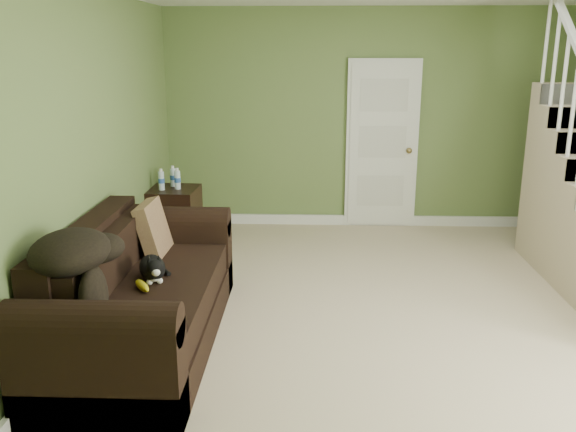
# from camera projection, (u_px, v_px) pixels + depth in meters

# --- Properties ---
(floor) EXTENTS (5.00, 5.50, 0.01)m
(floor) POSITION_uv_depth(u_px,v_px,m) (401.00, 319.00, 5.00)
(floor) COLOR #C2AB8C
(floor) RESTS_ON ground
(wall_back) EXTENTS (5.00, 0.04, 2.60)m
(wall_back) POSITION_uv_depth(u_px,v_px,m) (374.00, 120.00, 7.29)
(wall_back) COLOR olive
(wall_back) RESTS_ON floor
(wall_front) EXTENTS (5.00, 0.04, 2.60)m
(wall_front) POSITION_uv_depth(u_px,v_px,m) (537.00, 318.00, 2.00)
(wall_front) COLOR olive
(wall_front) RESTS_ON floor
(wall_left) EXTENTS (0.04, 5.50, 2.60)m
(wall_left) POSITION_uv_depth(u_px,v_px,m) (86.00, 160.00, 4.74)
(wall_left) COLOR olive
(wall_left) RESTS_ON floor
(baseboard_back) EXTENTS (5.00, 0.04, 0.12)m
(baseboard_back) POSITION_uv_depth(u_px,v_px,m) (371.00, 220.00, 7.60)
(baseboard_back) COLOR white
(baseboard_back) RESTS_ON floor
(baseboard_left) EXTENTS (0.04, 5.50, 0.12)m
(baseboard_left) POSITION_uv_depth(u_px,v_px,m) (103.00, 307.00, 5.07)
(baseboard_left) COLOR white
(baseboard_left) RESTS_ON floor
(door) EXTENTS (0.86, 0.12, 2.02)m
(door) POSITION_uv_depth(u_px,v_px,m) (382.00, 145.00, 7.33)
(door) COLOR white
(door) RESTS_ON floor
(sofa) EXTENTS (1.00, 2.33, 0.92)m
(sofa) POSITION_uv_depth(u_px,v_px,m) (138.00, 300.00, 4.50)
(sofa) COLOR black
(sofa) RESTS_ON floor
(side_table) EXTENTS (0.58, 0.58, 0.89)m
(side_table) POSITION_uv_depth(u_px,v_px,m) (173.00, 217.00, 6.71)
(side_table) COLOR black
(side_table) RESTS_ON floor
(cat) EXTENTS (0.32, 0.49, 0.24)m
(cat) POSITION_uv_depth(u_px,v_px,m) (151.00, 268.00, 4.45)
(cat) COLOR black
(cat) RESTS_ON sofa
(banana) EXTENTS (0.18, 0.22, 0.06)m
(banana) POSITION_uv_depth(u_px,v_px,m) (142.00, 286.00, 4.29)
(banana) COLOR yellow
(banana) RESTS_ON sofa
(throw_pillow) EXTENTS (0.23, 0.45, 0.46)m
(throw_pillow) POSITION_uv_depth(u_px,v_px,m) (153.00, 229.00, 5.04)
(throw_pillow) COLOR #47301C
(throw_pillow) RESTS_ON sofa
(throw_blanket) EXTENTS (0.52, 0.65, 0.25)m
(throw_blanket) POSITION_uv_depth(u_px,v_px,m) (70.00, 251.00, 3.71)
(throw_blanket) COLOR black
(throw_blanket) RESTS_ON sofa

